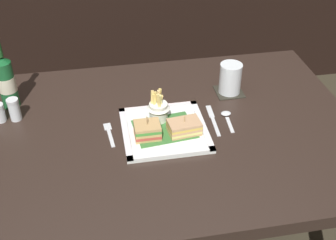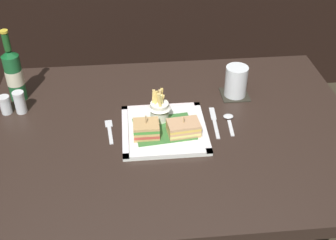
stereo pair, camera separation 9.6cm
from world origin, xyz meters
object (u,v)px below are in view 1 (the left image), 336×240
sandwich_half_left (147,130)px  knife (213,119)px  square_plate (164,130)px  fries_cup (158,108)px  dining_table (171,149)px  water_glass (230,80)px  fork (109,133)px  sandwich_half_right (184,127)px  pepper_shaker (15,111)px  beer_bottle (6,81)px  spoon (227,116)px

sandwich_half_left → knife: (0.23, 0.07, -0.03)m
square_plate → fries_cup: 0.08m
dining_table → square_plate: (-0.03, -0.02, 0.10)m
dining_table → water_glass: (0.25, 0.18, 0.15)m
fork → water_glass: bearing=20.5°
sandwich_half_right → fork: size_ratio=0.84×
pepper_shaker → dining_table: bearing=-15.7°
beer_bottle → spoon: 0.77m
sandwich_half_left → fork: 0.13m
dining_table → water_glass: bearing=35.2°
beer_bottle → knife: bearing=-17.1°
spoon → dining_table: bearing=-172.7°
water_glass → fork: bearing=-159.5°
knife → dining_table: bearing=-171.1°
fork → knife: size_ratio=0.73×
beer_bottle → fork: beer_bottle is taller
sandwich_half_left → water_glass: bearing=33.2°
sandwich_half_right → knife: bearing=30.2°
dining_table → beer_bottle: (-0.54, 0.23, 0.20)m
spoon → water_glass: bearing=70.5°
spoon → sandwich_half_left: bearing=-166.4°
dining_table → fries_cup: 0.16m
sandwich_half_left → sandwich_half_right: bearing=0.0°
fries_cup → water_glass: 0.32m
fork → square_plate: bearing=-7.2°
square_plate → fries_cup: size_ratio=2.40×
fork → spoon: (0.40, 0.02, 0.00)m
knife → pepper_shaker: pepper_shaker is taller
fries_cup → pepper_shaker: 0.49m
fork → fries_cup: bearing=11.3°
water_glass → pepper_shaker: 0.77m
dining_table → water_glass: water_glass is taller
square_plate → spoon: size_ratio=2.34×
sandwich_half_right → fries_cup: size_ratio=0.95×
sandwich_half_right → knife: sandwich_half_right is taller
water_glass → beer_bottle: bearing=176.0°
knife → sandwich_half_left: bearing=-164.1°
square_plate → sandwich_half_right: size_ratio=2.52×
sandwich_half_left → sandwich_half_right: sandwich_half_left is taller
fries_cup → knife: 0.19m
fork → pepper_shaker: pepper_shaker is taller
fork → sandwich_half_left: bearing=-22.9°
dining_table → knife: 0.18m
sandwich_half_left → fries_cup: (0.05, 0.08, 0.02)m
sandwich_half_right → fork: 0.25m
fork → spoon: bearing=2.6°
dining_table → pepper_shaker: 0.55m
sandwich_half_left → pepper_shaker: 0.47m
beer_bottle → knife: size_ratio=1.52×
square_plate → spoon: (0.23, 0.04, -0.00)m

